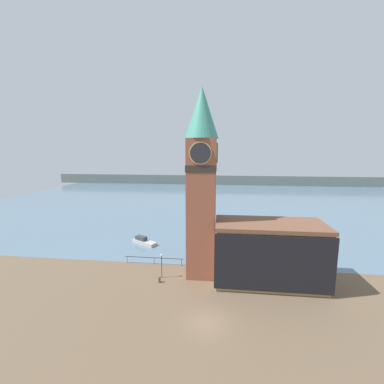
% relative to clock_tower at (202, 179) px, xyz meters
% --- Properties ---
extents(ground_plane, '(160.00, 160.00, 0.00)m').
position_rel_clock_tower_xyz_m(ground_plane, '(1.50, -10.60, -13.85)').
color(ground_plane, brown).
extents(water, '(160.00, 120.00, 0.00)m').
position_rel_clock_tower_xyz_m(water, '(1.50, 62.75, -13.85)').
color(water, slate).
rests_on(water, ground_plane).
extents(far_shoreline, '(180.00, 3.00, 5.00)m').
position_rel_clock_tower_xyz_m(far_shoreline, '(1.50, 102.75, -11.35)').
color(far_shoreline, slate).
rests_on(far_shoreline, water).
extents(pier_railing, '(9.43, 0.08, 1.09)m').
position_rel_clock_tower_xyz_m(pier_railing, '(-7.66, 2.50, -12.91)').
color(pier_railing, '#333338').
rests_on(pier_railing, ground_plane).
extents(clock_tower, '(4.46, 4.46, 26.05)m').
position_rel_clock_tower_xyz_m(clock_tower, '(0.00, 0.00, 0.00)').
color(clock_tower, brown).
rests_on(clock_tower, ground_plane).
extents(pier_building, '(14.49, 7.20, 8.30)m').
position_rel_clock_tower_xyz_m(pier_building, '(9.24, -1.03, -9.68)').
color(pier_building, tan).
rests_on(pier_building, ground_plane).
extents(boat_near, '(5.26, 3.86, 1.37)m').
position_rel_clock_tower_xyz_m(boat_near, '(-12.03, 11.17, -13.35)').
color(boat_near, '#B7B2A8').
rests_on(boat_near, water).
extents(mooring_bollard_near, '(0.35, 0.35, 0.87)m').
position_rel_clock_tower_xyz_m(mooring_bollard_near, '(-5.44, -3.02, -13.38)').
color(mooring_bollard_near, brown).
rests_on(mooring_bollard_near, ground_plane).
extents(lamp_post, '(0.32, 0.32, 3.52)m').
position_rel_clock_tower_xyz_m(lamp_post, '(-5.41, -1.70, -11.35)').
color(lamp_post, '#2D2D33').
rests_on(lamp_post, ground_plane).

